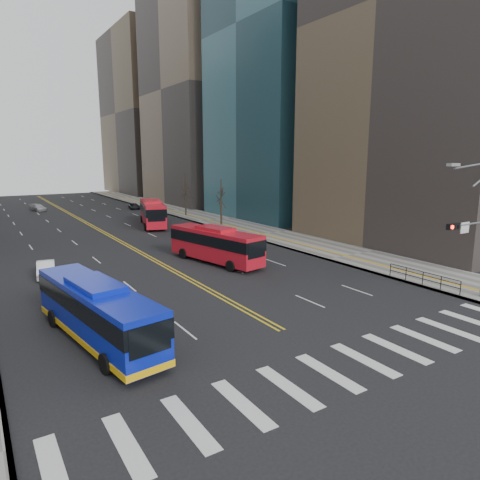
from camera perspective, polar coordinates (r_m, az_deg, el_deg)
name	(u,v)px	position (r m, az deg, el deg)	size (l,w,h in m)	color
ground	(347,366)	(21.77, 14.06, -15.98)	(220.00, 220.00, 0.00)	black
sidewalk_right	(214,220)	(67.01, -3.51, 2.71)	(7.00, 130.00, 0.15)	slate
crosswalk	(347,366)	(21.77, 14.06, -15.96)	(26.70, 4.00, 0.01)	silver
centerline	(83,221)	(70.35, -20.17, 2.39)	(0.55, 100.00, 0.01)	gold
office_towers	(56,72)	(84.15, -23.32, 19.88)	(83.00, 134.00, 58.00)	gray
signal_mast	(477,232)	(32.29, 29.02, 0.89)	(5.37, 0.37, 9.39)	gray
pedestrian_railing	(423,276)	(35.59, 23.21, -4.43)	(0.06, 6.06, 1.02)	black
street_trees	(53,205)	(48.51, -23.66, 4.33)	(35.20, 47.20, 7.60)	black
blue_bus	(97,310)	(24.25, -18.54, -8.85)	(4.13, 11.70, 3.35)	#0C1EB5
red_bus_near	(215,243)	(39.87, -3.32, -0.37)	(4.63, 10.93, 3.39)	red
red_bus_far	(153,211)	(62.60, -11.59, 3.75)	(5.81, 12.06, 3.71)	red
car_white	(46,269)	(38.83, -24.46, -3.57)	(1.36, 3.90, 1.29)	white
car_dark_mid	(155,221)	(63.65, -11.26, 2.56)	(1.45, 3.60, 1.23)	black
car_silver	(38,208)	(86.80, -25.33, 3.93)	(1.71, 4.22, 1.22)	#A7A8AD
car_dark_far	(134,206)	(83.73, -13.93, 4.39)	(1.77, 3.84, 1.07)	black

